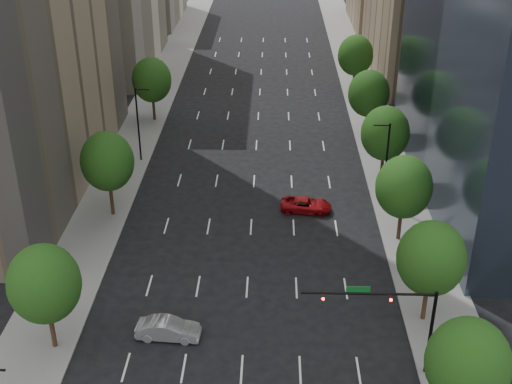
{
  "coord_description": "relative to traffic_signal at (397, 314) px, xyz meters",
  "views": [
    {
      "loc": [
        2.0,
        -6.45,
        33.39
      ],
      "look_at": [
        0.7,
        42.1,
        8.0
      ],
      "focal_mm": 47.0,
      "sensor_mm": 36.0,
      "label": 1
    }
  ],
  "objects": [
    {
      "name": "tree_right_4",
      "position": [
        3.47,
        44.0,
        0.29
      ],
      "size": [
        5.2,
        5.2,
        8.46
      ],
      "color": "#382316",
      "rests_on": "ground"
    },
    {
      "name": "tree_left_0",
      "position": [
        -24.53,
        2.0,
        0.58
      ],
      "size": [
        5.2,
        5.2,
        8.75
      ],
      "color": "#382316",
      "rests_on": "ground"
    },
    {
      "name": "tree_right_2",
      "position": [
        3.47,
        18.0,
        0.43
      ],
      "size": [
        5.2,
        5.2,
        8.61
      ],
      "color": "#382316",
      "rests_on": "ground"
    },
    {
      "name": "tree_left_2",
      "position": [
        -24.53,
        48.0,
        0.5
      ],
      "size": [
        5.2,
        5.2,
        8.68
      ],
      "color": "#382316",
      "rests_on": "ground"
    },
    {
      "name": "tree_left_1",
      "position": [
        -24.53,
        22.0,
        0.79
      ],
      "size": [
        5.2,
        5.2,
        8.97
      ],
      "color": "#382316",
      "rests_on": "ground"
    },
    {
      "name": "tree_right_1",
      "position": [
        3.47,
        6.0,
        0.58
      ],
      "size": [
        5.2,
        5.2,
        8.75
      ],
      "color": "#382316",
      "rests_on": "ground"
    },
    {
      "name": "sidewalk_right",
      "position": [
        4.97,
        30.0,
        -5.1
      ],
      "size": [
        6.0,
        200.0,
        0.15
      ],
      "primitive_type": "cube",
      "color": "slate",
      "rests_on": "ground"
    },
    {
      "name": "sidewalk_left",
      "position": [
        -26.03,
        30.0,
        -5.1
      ],
      "size": [
        6.0,
        200.0,
        0.15
      ],
      "primitive_type": "cube",
      "color": "slate",
      "rests_on": "ground"
    },
    {
      "name": "streetlight_ln",
      "position": [
        -23.96,
        35.0,
        -0.33
      ],
      "size": [
        1.7,
        0.2,
        9.0
      ],
      "color": "black",
      "rests_on": "ground"
    },
    {
      "name": "car_silver",
      "position": [
        -16.23,
        3.34,
        -4.37
      ],
      "size": [
        4.96,
        2.01,
        1.6
      ],
      "primitive_type": "imported",
      "rotation": [
        0.0,
        0.0,
        1.51
      ],
      "color": "#9A9A9F",
      "rests_on": "ground"
    },
    {
      "name": "tree_right_3",
      "position": [
        3.47,
        30.0,
        0.72
      ],
      "size": [
        5.2,
        5.2,
        8.89
      ],
      "color": "#382316",
      "rests_on": "ground"
    },
    {
      "name": "car_red_far",
      "position": [
        -5.03,
        23.35,
        -4.45
      ],
      "size": [
        5.4,
        2.92,
        1.44
      ],
      "primitive_type": "imported",
      "rotation": [
        0.0,
        0.0,
        1.47
      ],
      "color": "#990B10",
      "rests_on": "ground"
    },
    {
      "name": "traffic_signal",
      "position": [
        0.0,
        0.0,
        0.0
      ],
      "size": [
        9.12,
        0.4,
        7.38
      ],
      "color": "black",
      "rests_on": "ground"
    },
    {
      "name": "tree_right_0",
      "position": [
        3.47,
        -5.0,
        0.22
      ],
      "size": [
        5.2,
        5.2,
        8.39
      ],
      "color": "#382316",
      "rests_on": "ground"
    },
    {
      "name": "streetlight_rn",
      "position": [
        2.91,
        25.0,
        -0.33
      ],
      "size": [
        1.7,
        0.2,
        9.0
      ],
      "color": "black",
      "rests_on": "ground"
    },
    {
      "name": "tree_right_5",
      "position": [
        3.47,
        60.0,
        0.58
      ],
      "size": [
        5.2,
        5.2,
        8.75
      ],
      "color": "#382316",
      "rests_on": "ground"
    }
  ]
}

